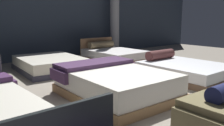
# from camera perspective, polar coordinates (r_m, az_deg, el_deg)

# --- Properties ---
(ground_plane) EXTENTS (18.00, 18.00, 0.02)m
(ground_plane) POSITION_cam_1_polar(r_m,az_deg,el_deg) (4.46, 1.79, -8.56)
(ground_plane) COLOR gray
(showroom_back_wall) EXTENTS (18.00, 0.06, 3.50)m
(showroom_back_wall) POSITION_cam_1_polar(r_m,az_deg,el_deg) (8.70, -20.95, 11.88)
(showroom_back_wall) COLOR #333D4C
(showroom_back_wall) RESTS_ON ground_plane
(bed_4) EXTENTS (1.73, 2.13, 0.58)m
(bed_4) POSITION_cam_1_polar(r_m,az_deg,el_deg) (4.50, 0.63, -4.77)
(bed_4) COLOR olive
(bed_4) RESTS_ON ground_plane
(bed_5) EXTENTS (1.67, 2.06, 0.62)m
(bed_5) POSITION_cam_1_polar(r_m,az_deg,el_deg) (6.20, 16.91, -1.58)
(bed_5) COLOR brown
(bed_5) RESTS_ON ground_plane
(bed_7) EXTENTS (1.71, 2.10, 0.39)m
(bed_7) POSITION_cam_1_polar(r_m,az_deg,el_deg) (6.92, -14.69, -0.23)
(bed_7) COLOR #282839
(bed_7) RESTS_ON ground_plane
(bed_8) EXTENTS (1.57, 2.09, 0.75)m
(bed_8) POSITION_cam_1_polar(r_m,az_deg,el_deg) (8.20, 0.34, 1.92)
(bed_8) COLOR #966B48
(bed_8) RESTS_ON ground_plane
(support_pillar) EXTENTS (0.38, 0.38, 3.50)m
(support_pillar) POSITION_cam_1_polar(r_m,az_deg,el_deg) (10.08, 0.63, 12.29)
(support_pillar) COLOR #99999E
(support_pillar) RESTS_ON ground_plane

